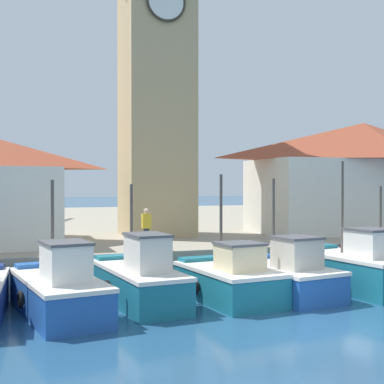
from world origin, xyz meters
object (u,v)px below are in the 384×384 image
at_px(fishing_boat_left_inner, 139,280).
at_px(fishing_boat_mid_right, 354,268).
at_px(fishing_boat_center, 284,276).
at_px(warehouse_right, 364,176).
at_px(dock_worker_near_tower, 146,228).
at_px(fishing_boat_mid_left, 229,280).
at_px(fishing_boat_left_outer, 59,290).
at_px(clock_tower, 156,65).

relative_size(fishing_boat_left_inner, fishing_boat_mid_right, 1.08).
distance_m(fishing_boat_center, warehouse_right, 13.10).
bearing_deg(dock_worker_near_tower, fishing_boat_center, -45.89).
relative_size(fishing_boat_mid_right, warehouse_right, 0.39).
relative_size(fishing_boat_mid_left, warehouse_right, 0.35).
bearing_deg(fishing_boat_left_outer, fishing_boat_mid_left, 1.70).
height_order(fishing_boat_left_outer, dock_worker_near_tower, fishing_boat_left_outer).
height_order(fishing_boat_left_outer, fishing_boat_mid_right, fishing_boat_mid_right).
bearing_deg(fishing_boat_mid_left, dock_worker_near_tower, 114.27).
distance_m(fishing_boat_left_inner, clock_tower, 13.17).
xyz_separation_m(warehouse_right, dock_worker_near_tower, (-13.30, -4.35, -2.17)).
xyz_separation_m(fishing_boat_left_inner, fishing_boat_center, (4.94, -0.52, -0.07)).
xyz_separation_m(fishing_boat_left_inner, dock_worker_near_tower, (1.13, 3.41, 1.35)).
distance_m(fishing_boat_mid_left, warehouse_right, 14.65).
distance_m(fishing_boat_mid_left, fishing_boat_center, 2.03).
bearing_deg(fishing_boat_left_inner, fishing_boat_center, -6.03).
xyz_separation_m(fishing_boat_left_inner, warehouse_right, (14.43, 7.77, 3.53)).
bearing_deg(fishing_boat_center, fishing_boat_mid_right, 0.16).
bearing_deg(fishing_boat_mid_right, fishing_boat_left_outer, -178.99).
bearing_deg(warehouse_right, dock_worker_near_tower, -161.88).
height_order(fishing_boat_left_outer, fishing_boat_center, fishing_boat_center).
distance_m(fishing_boat_mid_right, dock_worker_near_tower, 7.85).
distance_m(fishing_boat_left_outer, fishing_boat_mid_right, 10.36).
bearing_deg(fishing_boat_left_outer, warehouse_right, 26.49).
bearing_deg(fishing_boat_left_inner, dock_worker_near_tower, 71.72).
bearing_deg(fishing_boat_mid_left, fishing_boat_left_inner, 169.56).
relative_size(fishing_boat_left_outer, fishing_boat_center, 1.15).
height_order(fishing_boat_mid_left, dock_worker_near_tower, fishing_boat_mid_left).
bearing_deg(fishing_boat_left_outer, fishing_boat_mid_right, 1.01).
relative_size(fishing_boat_left_outer, warehouse_right, 0.42).
bearing_deg(dock_worker_near_tower, clock_tower, 70.87).
bearing_deg(warehouse_right, fishing_boat_left_outer, -153.51).
xyz_separation_m(fishing_boat_mid_left, warehouse_right, (11.52, 8.30, 3.60)).
distance_m(warehouse_right, dock_worker_near_tower, 14.16).
bearing_deg(clock_tower, dock_worker_near_tower, -109.13).
bearing_deg(clock_tower, fishing_boat_center, -79.23).
relative_size(fishing_boat_left_outer, fishing_boat_mid_left, 1.20).
height_order(fishing_boat_mid_left, fishing_boat_mid_right, fishing_boat_mid_right).
bearing_deg(dock_worker_near_tower, fishing_boat_mid_right, -30.48).
height_order(fishing_boat_left_outer, warehouse_right, warehouse_right).
xyz_separation_m(clock_tower, dock_worker_near_tower, (-1.98, -5.71, -7.62)).
bearing_deg(fishing_boat_center, fishing_boat_mid_left, -179.62).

